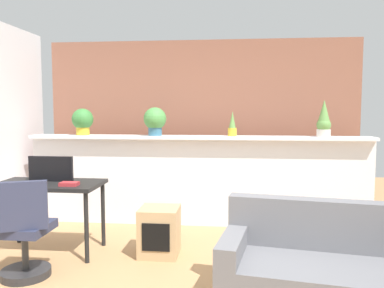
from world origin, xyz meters
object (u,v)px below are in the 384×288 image
potted_plant_1 (155,120)px  side_cube_shelf (159,231)px  tv_monitor (51,169)px  desk (49,190)px  office_chair (24,237)px  potted_plant_2 (232,125)px  potted_plant_3 (324,120)px  couch (327,276)px  book_on_desk (69,184)px  potted_plant_0 (83,121)px

potted_plant_1 → side_cube_shelf: potted_plant_1 is taller
tv_monitor → side_cube_shelf: (1.18, -0.04, -0.63)m
desk → office_chair: size_ratio=1.21×
potted_plant_2 → desk: potted_plant_2 is taller
potted_plant_2 → desk: (-1.92, -1.13, -0.65)m
potted_plant_2 → potted_plant_3: bearing=-1.3°
potted_plant_1 → desk: size_ratio=0.33×
side_cube_shelf → couch: (1.46, -1.02, 0.03)m
potted_plant_3 → tv_monitor: bearing=-161.5°
potted_plant_1 → office_chair: bearing=-115.1°
side_cube_shelf → book_on_desk: 1.04m
office_chair → potted_plant_0: bearing=94.5°
potted_plant_3 → desk: potted_plant_3 is taller
potted_plant_2 → couch: (0.71, -2.12, -1.03)m
desk → side_cube_shelf: (1.18, 0.04, -0.42)m
potted_plant_0 → side_cube_shelf: potted_plant_0 is taller
potted_plant_3 → side_cube_shelf: (-1.88, -1.07, -1.13)m
potted_plant_3 → side_cube_shelf: bearing=-150.4°
tv_monitor → couch: bearing=-22.0°
potted_plant_1 → couch: 2.93m
potted_plant_0 → potted_plant_2: size_ratio=1.11×
desk → potted_plant_0: bearing=92.9°
potted_plant_3 → couch: bearing=-101.2°
potted_plant_0 → office_chair: potted_plant_0 is taller
potted_plant_1 → book_on_desk: bearing=-116.8°
office_chair → potted_plant_2: bearing=44.4°
desk → office_chair: bearing=-82.8°
potted_plant_0 → desk: 1.33m
side_cube_shelf → book_on_desk: (-0.89, -0.18, 0.52)m
book_on_desk → couch: 2.54m
desk → tv_monitor: bearing=95.8°
potted_plant_1 → potted_plant_2: (1.00, 0.01, -0.06)m
couch → potted_plant_1: bearing=129.2°
potted_plant_0 → side_cube_shelf: bearing=-41.6°
potted_plant_2 → tv_monitor: bearing=-151.5°
potted_plant_1 → side_cube_shelf: (0.25, -1.08, -1.13)m
potted_plant_0 → desk: size_ratio=0.32×
tv_monitor → office_chair: tv_monitor is taller
book_on_desk → couch: bearing=-19.8°
potted_plant_1 → book_on_desk: 1.53m
potted_plant_0 → potted_plant_3: bearing=-0.5°
office_chair → couch: (2.55, -0.32, -0.11)m
potted_plant_2 → tv_monitor: (-1.93, -1.05, -0.43)m
potted_plant_1 → potted_plant_3: bearing=-0.4°
potted_plant_1 → potted_plant_2: 1.00m
desk → book_on_desk: bearing=-25.8°
potted_plant_0 → office_chair: bearing=-85.5°
side_cube_shelf → couch: 1.78m
potted_plant_2 → desk: 2.32m
potted_plant_2 → side_cube_shelf: 1.70m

